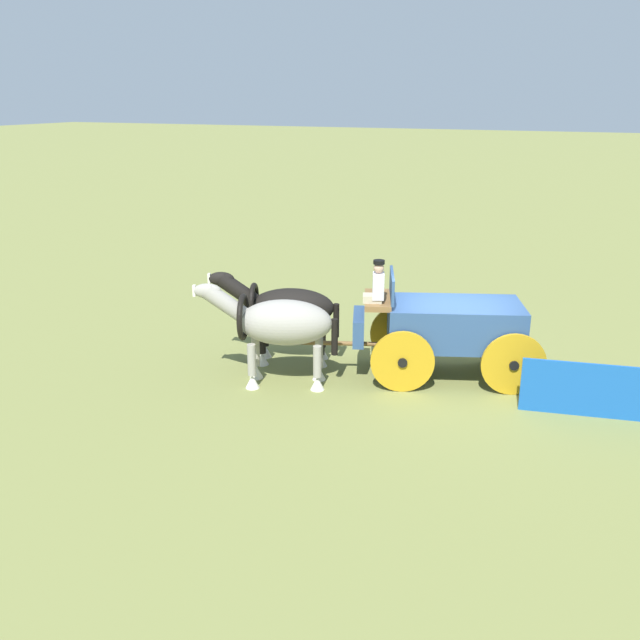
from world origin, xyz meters
name	(u,v)px	position (x,y,z in m)	size (l,w,h in m)	color
ground_plane	(451,376)	(0.00, 0.00, 0.00)	(220.00, 220.00, 0.00)	olive
show_wagon	(447,326)	(0.14, 0.06, 1.19)	(5.85, 2.94, 2.72)	#2D4C7A
draft_horse_near	(279,324)	(3.35, 1.85, 1.36)	(2.98, 1.58, 2.23)	#9E998E
draft_horse_off	(285,309)	(3.79, 0.63, 1.29)	(2.92, 1.49, 2.15)	black
sponsor_banner	(606,392)	(-3.19, 0.86, 0.55)	(3.20, 0.06, 1.10)	#1959B2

